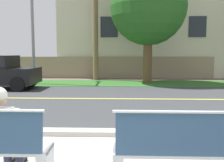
{
  "coord_description": "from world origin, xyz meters",
  "views": [
    {
      "loc": [
        0.53,
        -2.82,
        1.71
      ],
      "look_at": [
        0.29,
        3.47,
        1.0
      ],
      "focal_mm": 41.68,
      "sensor_mm": 36.0,
      "label": 1
    }
  ],
  "objects_px": {
    "streetlamp": "(33,4)",
    "bench_right": "(186,150)",
    "seated_person_white": "(4,128)",
    "shade_tree_far_left": "(151,1)"
  },
  "relations": [
    {
      "from": "streetlamp",
      "to": "shade_tree_far_left",
      "type": "relative_size",
      "value": 1.09
    },
    {
      "from": "bench_right",
      "to": "streetlamp",
      "type": "relative_size",
      "value": 0.25
    },
    {
      "from": "bench_right",
      "to": "shade_tree_far_left",
      "type": "xyz_separation_m",
      "value": [
        0.72,
        11.03,
        3.95
      ]
    },
    {
      "from": "bench_right",
      "to": "shade_tree_far_left",
      "type": "relative_size",
      "value": 0.27
    },
    {
      "from": "bench_right",
      "to": "shade_tree_far_left",
      "type": "height_order",
      "value": "shade_tree_far_left"
    },
    {
      "from": "streetlamp",
      "to": "bench_right",
      "type": "bearing_deg",
      "value": -62.66
    },
    {
      "from": "seated_person_white",
      "to": "shade_tree_far_left",
      "type": "xyz_separation_m",
      "value": [
        3.16,
        10.86,
        3.73
      ]
    },
    {
      "from": "seated_person_white",
      "to": "streetlamp",
      "type": "bearing_deg",
      "value": 106.32
    },
    {
      "from": "bench_right",
      "to": "shade_tree_far_left",
      "type": "bearing_deg",
      "value": 86.24
    },
    {
      "from": "seated_person_white",
      "to": "bench_right",
      "type": "bearing_deg",
      "value": -4.02
    }
  ]
}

